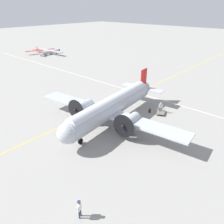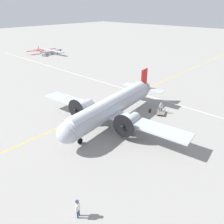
# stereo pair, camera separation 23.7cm
# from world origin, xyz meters

# --- Properties ---
(ground_plane) EXTENTS (300.00, 300.00, 0.00)m
(ground_plane) POSITION_xyz_m (0.00, 0.00, 0.00)
(ground_plane) COLOR gray
(apron_line_eastwest) EXTENTS (120.00, 0.16, 0.01)m
(apron_line_eastwest) POSITION_xyz_m (0.00, 4.24, 0.00)
(apron_line_eastwest) COLOR gold
(apron_line_eastwest) RESTS_ON ground_plane
(apron_line_northsouth) EXTENTS (0.16, 120.00, 0.01)m
(apron_line_northsouth) POSITION_xyz_m (11.59, 0.00, 0.00)
(apron_line_northsouth) COLOR silver
(apron_line_northsouth) RESTS_ON ground_plane
(airliner_main) EXTENTS (18.95, 22.21, 5.59)m
(airliner_main) POSITION_xyz_m (-0.39, -0.05, 2.46)
(airliner_main) COLOR #ADB2BC
(airliner_main) RESTS_ON ground_plane
(crew_foreground) EXTENTS (0.52, 0.36, 1.65)m
(crew_foreground) POSITION_xyz_m (-12.74, -8.22, 1.03)
(crew_foreground) COLOR navy
(crew_foreground) RESTS_ON ground_plane
(passenger_boarding) EXTENTS (0.36, 0.51, 1.70)m
(passenger_boarding) POSITION_xyz_m (7.08, -3.36, 1.04)
(passenger_boarding) COLOR #2D2D33
(passenger_boarding) RESTS_ON ground_plane
(suitcase_near_door) EXTENTS (0.40, 0.19, 0.62)m
(suitcase_near_door) POSITION_xyz_m (6.13, -2.12, 0.29)
(suitcase_near_door) COLOR #47331E
(suitcase_near_door) RESTS_ON ground_plane
(baggage_cart) EXTENTS (2.21, 1.81, 0.56)m
(baggage_cart) POSITION_xyz_m (6.90, -3.56, 0.28)
(baggage_cart) COLOR #6B665B
(baggage_cart) RESTS_ON ground_plane
(light_aircraft_distant) EXTENTS (9.74, 7.38, 1.90)m
(light_aircraft_distant) POSITION_xyz_m (19.64, 50.05, 0.80)
(light_aircraft_distant) COLOR #B2231E
(light_aircraft_distant) RESTS_ON ground_plane
(light_aircraft_taxiing) EXTENTS (8.40, 11.32, 2.14)m
(light_aircraft_taxiing) POSITION_xyz_m (20.98, 46.37, 0.87)
(light_aircraft_taxiing) COLOR #B7BCC6
(light_aircraft_taxiing) RESTS_ON ground_plane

